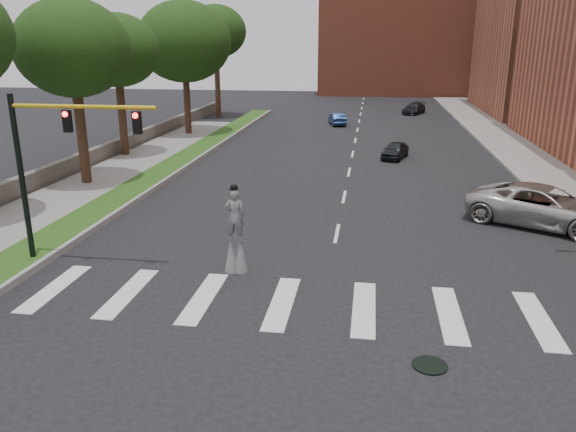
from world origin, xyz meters
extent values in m
plane|color=black|center=(0.00, 0.00, 0.00)|extent=(160.00, 160.00, 0.00)
cube|color=#214814|center=(-11.50, 20.00, 0.12)|extent=(2.00, 60.00, 0.25)
cube|color=gray|center=(-10.45, 20.00, 0.14)|extent=(0.20, 60.00, 0.28)
cube|color=gray|center=(-14.50, 10.00, 0.09)|extent=(4.00, 60.00, 0.18)
cube|color=gray|center=(12.50, 25.00, 0.09)|extent=(5.00, 90.00, 0.18)
cube|color=#58534C|center=(-17.00, 22.00, 0.55)|extent=(0.50, 56.00, 1.10)
cylinder|color=black|center=(3.00, -2.00, 0.02)|extent=(0.90, 0.90, 0.04)
cube|color=#AF5A40|center=(22.00, 54.00, 10.00)|extent=(16.00, 22.00, 20.00)
cube|color=#AE5136|center=(6.00, 78.00, 9.00)|extent=(26.00, 14.00, 18.00)
cylinder|color=black|center=(-11.00, 3.00, 3.10)|extent=(0.20, 0.20, 6.20)
cylinder|color=gold|center=(-8.40, 3.00, 5.80)|extent=(5.20, 0.14, 0.14)
cube|color=black|center=(-9.00, 3.00, 5.30)|extent=(0.28, 0.18, 0.75)
cylinder|color=#FF0C0C|center=(-9.00, 2.90, 5.55)|extent=(0.18, 0.06, 0.18)
cube|color=black|center=(-6.50, 3.00, 5.30)|extent=(0.28, 0.18, 0.75)
cylinder|color=#FF0C0C|center=(-6.50, 2.90, 5.55)|extent=(0.18, 0.06, 0.18)
cylinder|color=#352015|center=(-3.15, 3.30, 0.57)|extent=(0.07, 0.07, 1.13)
cylinder|color=#352015|center=(-3.47, 3.26, 0.57)|extent=(0.07, 0.07, 1.13)
cone|color=slate|center=(-3.15, 3.30, 0.71)|extent=(0.52, 0.52, 1.42)
cone|color=slate|center=(-3.47, 3.26, 0.71)|extent=(0.52, 0.52, 1.42)
imported|color=slate|center=(-3.31, 3.28, 2.09)|extent=(0.75, 0.54, 1.92)
sphere|color=black|center=(-3.31, 3.28, 3.12)|extent=(0.26, 0.26, 0.26)
cylinder|color=black|center=(-3.31, 3.28, 3.07)|extent=(0.34, 0.34, 0.02)
cube|color=gold|center=(-3.33, 3.42, 2.62)|extent=(0.22, 0.05, 0.10)
imported|color=#BBB8B0|center=(9.00, 10.42, 0.90)|extent=(7.12, 5.73, 1.80)
imported|color=black|center=(3.00, 24.81, 0.58)|extent=(2.29, 3.66, 1.16)
imported|color=navy|center=(-2.09, 40.87, 0.60)|extent=(2.09, 3.83, 1.20)
imported|color=black|center=(6.00, 51.04, 0.62)|extent=(3.21, 4.59, 1.23)
cylinder|color=#352015|center=(-14.77, 14.43, 3.01)|extent=(0.56, 0.56, 6.02)
ellipsoid|color=black|center=(-14.77, 14.43, 7.56)|extent=(6.15, 6.15, 5.23)
cylinder|color=#352015|center=(-16.10, 22.69, 2.94)|extent=(0.56, 0.56, 5.88)
ellipsoid|color=black|center=(-16.10, 22.69, 7.33)|extent=(5.80, 5.80, 4.93)
cylinder|color=#352015|center=(-14.66, 32.73, 2.95)|extent=(0.56, 0.56, 5.90)
ellipsoid|color=black|center=(-14.66, 32.73, 7.88)|extent=(7.93, 7.93, 6.74)
cylinder|color=#352015|center=(-15.31, 45.16, 3.66)|extent=(0.56, 0.56, 7.31)
ellipsoid|color=black|center=(-15.31, 45.16, 8.92)|extent=(6.42, 6.42, 5.46)
camera|label=1|loc=(1.26, -14.89, 7.90)|focal=35.00mm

